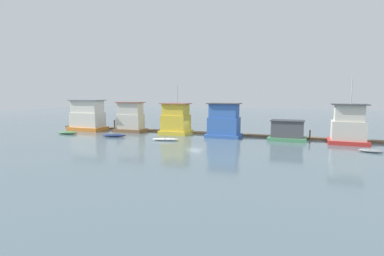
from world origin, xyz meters
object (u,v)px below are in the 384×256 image
(dinghy_white, at_px, (166,139))
(houseboat_red, at_px, (348,126))
(houseboat_green, at_px, (287,131))
(mooring_post_far_left, at_px, (115,125))
(dinghy_green, at_px, (67,133))
(houseboat_blue, at_px, (224,122))
(houseboat_orange, at_px, (87,116))
(mooring_post_near_left, at_px, (343,135))
(dinghy_grey, at_px, (371,151))
(houseboat_yellow, at_px, (176,120))
(mooring_post_near_right, at_px, (310,135))
(dinghy_navy, at_px, (114,135))
(houseboat_brown, at_px, (130,119))

(dinghy_white, bearing_deg, houseboat_red, 15.10)
(houseboat_green, relative_size, mooring_post_far_left, 2.85)
(dinghy_green, bearing_deg, dinghy_white, -0.68)
(houseboat_blue, height_order, dinghy_green, houseboat_blue)
(dinghy_white, height_order, mooring_post_far_left, mooring_post_far_left)
(houseboat_blue, height_order, houseboat_green, houseboat_blue)
(houseboat_orange, relative_size, mooring_post_near_left, 3.25)
(dinghy_grey, height_order, mooring_post_far_left, mooring_post_far_left)
(houseboat_yellow, bearing_deg, mooring_post_near_right, 3.64)
(houseboat_red, xyz_separation_m, dinghy_green, (-44.06, -6.53, -2.19))
(dinghy_navy, bearing_deg, dinghy_green, -179.40)
(houseboat_yellow, xyz_separation_m, houseboat_green, (18.41, -0.31, -1.03))
(dinghy_green, distance_m, dinghy_grey, 45.93)
(dinghy_grey, bearing_deg, dinghy_green, -179.21)
(dinghy_green, height_order, mooring_post_near_left, mooring_post_near_left)
(dinghy_white, xyz_separation_m, dinghy_grey, (26.89, 0.86, 0.01))
(houseboat_blue, relative_size, dinghy_white, 1.29)
(houseboat_orange, xyz_separation_m, houseboat_red, (44.39, 0.92, -0.21))
(houseboat_yellow, distance_m, houseboat_green, 18.44)
(houseboat_orange, relative_size, houseboat_yellow, 0.82)
(houseboat_blue, relative_size, houseboat_green, 1.00)
(mooring_post_near_left, bearing_deg, dinghy_white, -161.25)
(dinghy_navy, bearing_deg, houseboat_blue, 19.66)
(mooring_post_near_right, bearing_deg, houseboat_yellow, -176.36)
(houseboat_blue, relative_size, houseboat_red, 0.59)
(mooring_post_near_left, bearing_deg, dinghy_green, -169.46)
(houseboat_green, bearing_deg, dinghy_grey, -30.22)
(houseboat_brown, xyz_separation_m, dinghy_navy, (1.04, -6.52, -2.19))
(mooring_post_near_right, bearing_deg, houseboat_brown, -177.20)
(houseboat_orange, distance_m, dinghy_green, 6.11)
(dinghy_white, bearing_deg, houseboat_blue, 41.04)
(houseboat_orange, xyz_separation_m, houseboat_green, (36.30, 0.83, -1.24))
(houseboat_blue, xyz_separation_m, dinghy_grey, (19.64, -5.45, -2.31))
(houseboat_red, xyz_separation_m, dinghy_navy, (-34.52, -6.43, -2.20))
(dinghy_white, height_order, mooring_post_near_left, mooring_post_near_left)
(mooring_post_near_right, relative_size, mooring_post_near_left, 0.73)
(dinghy_grey, relative_size, mooring_post_near_left, 1.36)
(houseboat_red, bearing_deg, dinghy_grey, -72.44)
(houseboat_orange, xyz_separation_m, mooring_post_near_left, (43.94, 2.51, -1.61))
(houseboat_green, xyz_separation_m, mooring_post_near_left, (7.64, 1.68, -0.37))
(houseboat_brown, xyz_separation_m, mooring_post_near_right, (30.64, 1.50, -1.69))
(houseboat_blue, bearing_deg, dinghy_green, -166.97)
(houseboat_red, xyz_separation_m, mooring_post_near_left, (-0.45, 1.59, -1.40))
(houseboat_brown, distance_m, houseboat_red, 35.56)
(houseboat_yellow, height_order, dinghy_white, houseboat_yellow)
(houseboat_brown, xyz_separation_m, dinghy_green, (-8.50, -6.62, -2.19))
(houseboat_orange, distance_m, houseboat_red, 44.41)
(houseboat_orange, bearing_deg, dinghy_green, -86.61)
(houseboat_brown, distance_m, mooring_post_near_left, 35.17)
(houseboat_yellow, relative_size, dinghy_white, 1.97)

